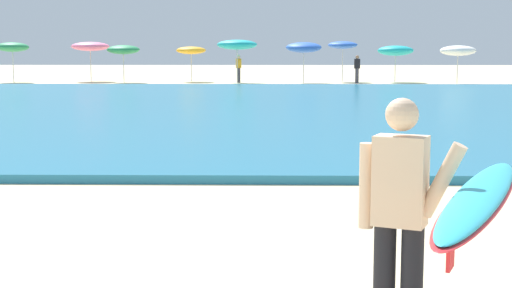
{
  "coord_description": "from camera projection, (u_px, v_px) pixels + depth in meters",
  "views": [
    {
      "loc": [
        1.91,
        -5.1,
        2.06
      ],
      "look_at": [
        1.78,
        2.34,
        1.1
      ],
      "focal_mm": 53.0,
      "sensor_mm": 36.0,
      "label": 1
    }
  ],
  "objects": [
    {
      "name": "beachgoer_near_row_mid",
      "position": [
        239.0,
        68.0,
        43.26
      ],
      "size": [
        0.32,
        0.2,
        1.58
      ],
      "color": "#383842",
      "rests_on": "ground"
    },
    {
      "name": "beachgoer_near_row_left",
      "position": [
        357.0,
        68.0,
        42.34
      ],
      "size": [
        0.32,
        0.2,
        1.58
      ],
      "color": "#383842",
      "rests_on": "ground"
    },
    {
      "name": "beach_umbrella_1",
      "position": [
        90.0,
        46.0,
        44.69
      ],
      "size": [
        2.24,
        2.24,
        2.34
      ],
      "color": "beige",
      "rests_on": "ground"
    },
    {
      "name": "surfer_with_board",
      "position": [
        441.0,
        205.0,
        4.9
      ],
      "size": [
        1.45,
        2.78,
        1.73
      ],
      "color": "black",
      "rests_on": "ground"
    },
    {
      "name": "beach_umbrella_6",
      "position": [
        343.0,
        45.0,
        44.23
      ],
      "size": [
        1.74,
        1.75,
        2.39
      ],
      "color": "beige",
      "rests_on": "ground"
    },
    {
      "name": "sea",
      "position": [
        212.0,
        106.0,
        25.25
      ],
      "size": [
        120.0,
        28.0,
        0.14
      ],
      "primitive_type": "cube",
      "color": "teal",
      "rests_on": "ground"
    },
    {
      "name": "beach_umbrella_5",
      "position": [
        304.0,
        47.0,
        42.77
      ],
      "size": [
        2.03,
        2.06,
        2.36
      ],
      "color": "beige",
      "rests_on": "ground"
    },
    {
      "name": "beach_umbrella_4",
      "position": [
        237.0,
        45.0,
        42.69
      ],
      "size": [
        2.27,
        2.29,
        2.48
      ],
      "color": "beige",
      "rests_on": "ground"
    },
    {
      "name": "beach_umbrella_8",
      "position": [
        458.0,
        51.0,
        42.09
      ],
      "size": [
        1.99,
        2.0,
        2.15
      ],
      "color": "beige",
      "rests_on": "ground"
    },
    {
      "name": "beach_umbrella_0",
      "position": [
        12.0,
        47.0,
        43.63
      ],
      "size": [
        1.87,
        1.89,
        2.34
      ],
      "color": "beige",
      "rests_on": "ground"
    },
    {
      "name": "beach_umbrella_2",
      "position": [
        123.0,
        50.0,
        43.28
      ],
      "size": [
        1.87,
        1.88,
        2.16
      ],
      "color": "beige",
      "rests_on": "ground"
    },
    {
      "name": "beach_umbrella_3",
      "position": [
        191.0,
        50.0,
        44.43
      ],
      "size": [
        1.74,
        1.74,
        2.07
      ],
      "color": "beige",
      "rests_on": "ground"
    },
    {
      "name": "beach_umbrella_7",
      "position": [
        396.0,
        51.0,
        43.77
      ],
      "size": [
        2.08,
        2.09,
        2.15
      ],
      "color": "beige",
      "rests_on": "ground"
    }
  ]
}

